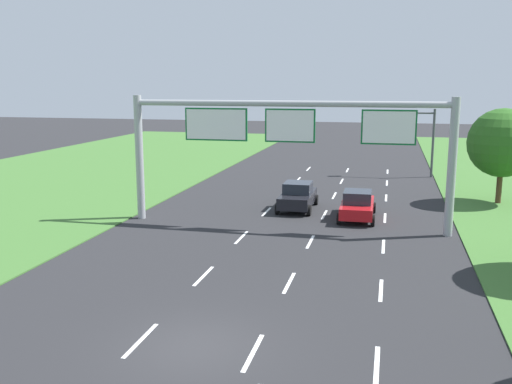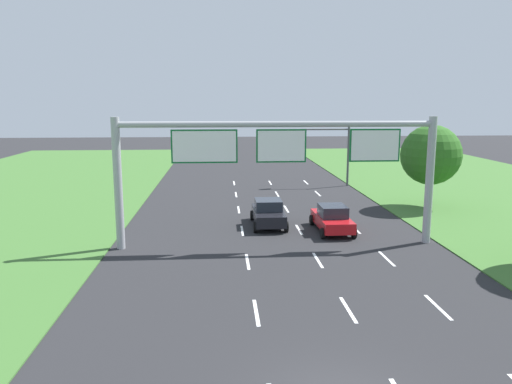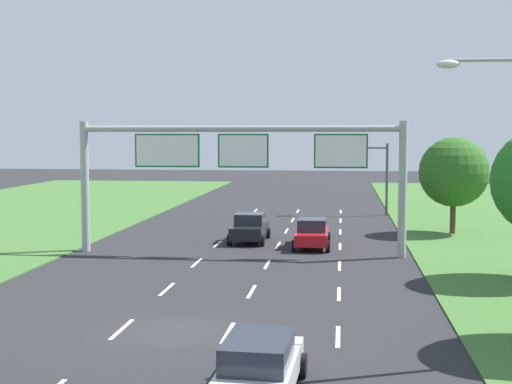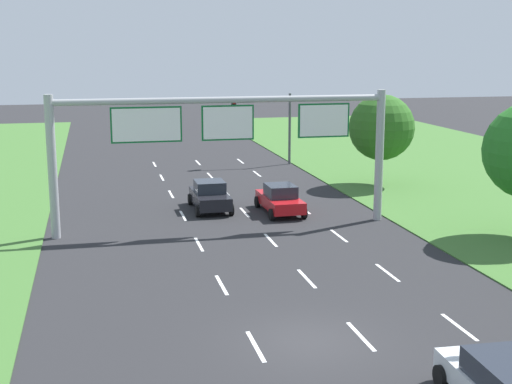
# 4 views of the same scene
# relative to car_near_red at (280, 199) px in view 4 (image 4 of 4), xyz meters

# --- Properties ---
(ground_plane) EXTENTS (200.00, 200.00, 0.00)m
(ground_plane) POSITION_rel_car_near_red_xyz_m (-3.68, -17.49, -0.79)
(ground_plane) COLOR #262628
(lane_dashes_inner_left) EXTENTS (0.14, 56.40, 0.01)m
(lane_dashes_inner_left) POSITION_rel_car_near_red_xyz_m (-5.43, -8.49, -0.79)
(lane_dashes_inner_left) COLOR white
(lane_dashes_inner_left) RESTS_ON ground_plane
(lane_dashes_inner_right) EXTENTS (0.14, 56.40, 0.01)m
(lane_dashes_inner_right) POSITION_rel_car_near_red_xyz_m (-1.93, -8.49, -0.79)
(lane_dashes_inner_right) COLOR white
(lane_dashes_inner_right) RESTS_ON ground_plane
(lane_dashes_slip) EXTENTS (0.14, 56.40, 0.01)m
(lane_dashes_slip) POSITION_rel_car_near_red_xyz_m (1.57, -8.49, -0.79)
(lane_dashes_slip) COLOR white
(lane_dashes_slip) RESTS_ON ground_plane
(car_near_red) EXTENTS (2.09, 4.42, 1.62)m
(car_near_red) POSITION_rel_car_near_red_xyz_m (0.00, 0.00, 0.00)
(car_near_red) COLOR red
(car_near_red) RESTS_ON ground_plane
(car_mid_lane) EXTENTS (2.11, 4.31, 1.67)m
(car_mid_lane) POSITION_rel_car_near_red_xyz_m (-3.72, 1.66, 0.03)
(car_mid_lane) COLOR black
(car_mid_lane) RESTS_ON ground_plane
(sign_gantry) EXTENTS (17.24, 0.44, 7.00)m
(sign_gantry) POSITION_rel_car_near_red_xyz_m (-3.63, -2.76, 4.15)
(sign_gantry) COLOR #9EA0A5
(sign_gantry) RESTS_ON ground_plane
(traffic_light_mast) EXTENTS (4.76, 0.49, 5.60)m
(traffic_light_mast) POSITION_rel_car_near_red_xyz_m (3.16, 16.28, 3.07)
(traffic_light_mast) COLOR #47494F
(traffic_light_mast) RESTS_ON ground_plane
(roadside_tree_far) EXTENTS (4.37, 4.37, 6.12)m
(roadside_tree_far) POSITION_rel_car_near_red_xyz_m (8.61, 6.24, 3.14)
(roadside_tree_far) COLOR #513823
(roadside_tree_far) RESTS_ON ground_plane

